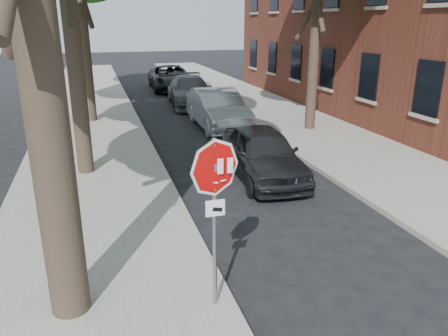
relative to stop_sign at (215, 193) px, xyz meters
The scene contains 10 objects.
ground 2.07m from the stop_sign, ahead, with size 120.00×120.00×0.00m, color black.
sidewalk_left 12.31m from the stop_sign, 98.51° to the left, with size 4.00×55.00×0.12m, color gray.
sidewalk_right 13.89m from the stop_sign, 60.88° to the left, with size 4.00×55.00×0.12m, color gray.
curb_left 12.17m from the stop_sign, 88.81° to the left, with size 0.12×55.00×0.13m, color #9E9384.
curb_right 13.03m from the stop_sign, 68.86° to the left, with size 0.12×55.00×0.13m, color #9E9384.
stop_sign is the anchor object (origin of this frame).
car_a 6.25m from the stop_sign, 62.11° to the left, with size 1.68×4.18×1.42m, color black.
car_b 12.08m from the stop_sign, 74.07° to the left, with size 1.66×4.77×1.57m, color #A6A9AE.
car_c 17.19m from the stop_sign, 78.90° to the left, with size 2.09×5.15×1.49m, color #454549.
car_d 22.71m from the stop_sign, 81.63° to the left, with size 2.53×5.48×1.52m, color black.
Camera 1 is at (-2.18, -5.46, 4.22)m, focal length 35.00 mm.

